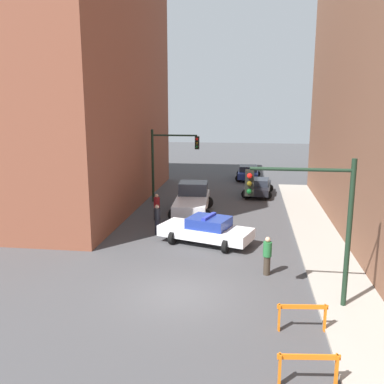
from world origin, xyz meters
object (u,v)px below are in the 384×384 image
Objects in this scene: pedestrian_crossing at (157,219)px; pedestrian_corner at (157,207)px; white_truck at (192,200)px; barrier_front at (308,364)px; parked_car_mid at (248,172)px; traffic_light_near at (315,210)px; pedestrian_sidewalk at (267,255)px; police_car at (206,230)px; traffic_light_far at (168,155)px; barrier_mid at (302,313)px; parked_car_near at (258,187)px.

pedestrian_corner is (-0.61, 2.70, 0.00)m from pedestrian_crossing.
barrier_front is (5.25, -16.72, -0.29)m from white_truck.
parked_car_mid is 18.15m from pedestrian_crossing.
pedestrian_corner is (-7.78, 10.22, -2.67)m from traffic_light_near.
pedestrian_crossing is 1.00× the size of pedestrian_sidewalk.
police_car is 11.44m from barrier_front.
traffic_light_far is 4.42m from white_truck.
pedestrian_corner is at bearing 115.95° from barrier_front.
barrier_mid is (7.57, -16.93, -2.78)m from traffic_light_far.
traffic_light_near is 13.11m from pedestrian_corner.
white_truck is 15.00m from barrier_mid.
pedestrian_sidewalk is at bearing -67.82° from white_truck.
parked_car_mid is at bearing 167.18° from pedestrian_sidewalk.
police_car is at bearing 124.45° from traffic_light_near.
traffic_light_near is 3.13× the size of pedestrian_crossing.
traffic_light_far is at bearing 114.09° from barrier_mid.
pedestrian_corner is (-5.42, -14.80, 0.19)m from parked_car_mid.
traffic_light_far is at bearing 40.34° from pedestrian_crossing.
police_car is at bearing -79.02° from pedestrian_crossing.
traffic_light_far is 18.76m from barrier_mid.
parked_car_mid reaches higher than barrier_front.
traffic_light_near is 17.17m from traffic_light_far.
traffic_light_near reaches higher than police_car.
pedestrian_sidewalk is (4.46, -9.57, -0.04)m from white_truck.
traffic_light_near is at bearing -83.81° from parked_car_mid.
police_car is 4.70m from pedestrian_sidewalk.
pedestrian_corner is at bearing 121.41° from barrier_mid.
traffic_light_far is 14.39m from pedestrian_sidewalk.
pedestrian_corner reaches higher than police_car.
police_car is 6.10m from white_truck.
pedestrian_crossing is 1.00× the size of pedestrian_corner.
parked_car_near is 2.78× the size of barrier_mid.
traffic_light_near is 1.03× the size of police_car.
white_truck is 3.31× the size of pedestrian_corner.
traffic_light_near is 25.29m from parked_car_mid.
pedestrian_sidewalk is at bearing -62.10° from traffic_light_far.
traffic_light_near is at bearing 75.37° from barrier_mid.
parked_car_near is 22.82m from barrier_front.
pedestrian_corner is at bearing -87.04° from traffic_light_far.
police_car is 18.80m from parked_car_mid.
pedestrian_sidewalk reaches higher than parked_car_near.
barrier_mid is (1.90, -26.78, -0.06)m from parked_car_mid.
barrier_mid is (5.41, -13.99, -0.29)m from white_truck.
pedestrian_corner is 9.89m from pedestrian_sidewalk.
parked_car_near is at bearing 5.36° from pedestrian_corner.
parked_car_near reaches higher than barrier_front.
barrier_mid is at bearing -105.67° from pedestrian_corner.
parked_car_mid reaches higher than barrier_mid.
barrier_front is at bearing -97.79° from traffic_light_near.
traffic_light_far is at bearing -167.36° from pedestrian_sidewalk.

